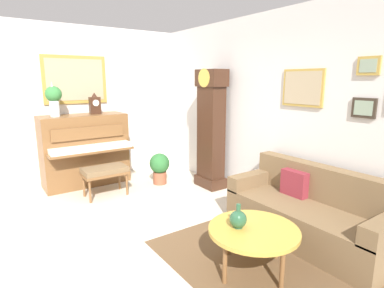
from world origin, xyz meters
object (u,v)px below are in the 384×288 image
flower_vase (54,97)px  green_jug (238,219)px  potted_plant (160,166)px  coffee_table (254,231)px  piano_bench (105,172)px  mantel_clock (95,104)px  couch (309,213)px  grandfather_clock (211,133)px  piano (85,150)px

flower_vase → green_jug: 3.72m
flower_vase → potted_plant: bearing=63.8°
coffee_table → green_jug: (-0.10, -0.11, 0.12)m
piano_bench → coffee_table: 2.84m
mantel_clock → potted_plant: (0.75, 0.86, -1.10)m
couch → mantel_clock: mantel_clock is taller
piano_bench → mantel_clock: 1.29m
potted_plant → mantel_clock: bearing=-131.1°
grandfather_clock → green_jug: grandfather_clock is taller
piano_bench → mantel_clock: bearing=168.7°
grandfather_clock → flower_vase: 2.66m
piano → potted_plant: (0.75, 1.08, -0.31)m
piano_bench → grandfather_clock: grandfather_clock is taller
grandfather_clock → green_jug: 2.49m
piano_bench → coffee_table: (2.79, 0.49, 0.01)m
flower_vase → couch: bearing=30.1°
piano_bench → flower_vase: 1.49m
flower_vase → potted_plant: (0.75, 1.53, -1.25)m
flower_vase → piano_bench: bearing=33.4°
coffee_table → green_jug: bearing=-133.2°
piano_bench → couch: couch is taller
piano_bench → coffee_table: bearing=9.9°
piano_bench → flower_vase: flower_vase is taller
green_jug → mantel_clock: bearing=-176.3°
piano → couch: 3.84m
couch → green_jug: bearing=-91.1°
couch → coffee_table: 1.03m
mantel_clock → piano_bench: bearing=-11.3°
grandfather_clock → green_jug: (2.08, -1.30, -0.43)m
piano_bench → potted_plant: (-0.03, 1.01, -0.08)m
piano → green_jug: bearing=7.3°
coffee_table → flower_vase: (-3.57, -1.00, 1.15)m
piano_bench → coffee_table: size_ratio=0.80×
grandfather_clock → coffee_table: bearing=-28.6°
potted_plant → piano: bearing=-124.8°
piano → grandfather_clock: grandfather_clock is taller
piano_bench → mantel_clock: mantel_clock is taller
piano_bench → green_jug: bearing=8.0°
piano → coffee_table: 3.62m
piano → piano_bench: size_ratio=2.06×
couch → coffee_table: size_ratio=2.16×
couch → flower_vase: flower_vase is taller
couch → potted_plant: (-2.74, -0.49, 0.01)m
piano → coffee_table: bearing=8.9°
grandfather_clock → mantel_clock: grandfather_clock is taller
grandfather_clock → piano_bench: bearing=-110.0°
piano → green_jug: piano is taller
flower_vase → green_jug: bearing=14.4°
coffee_table → potted_plant: potted_plant is taller
grandfather_clock → couch: bearing=-4.6°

